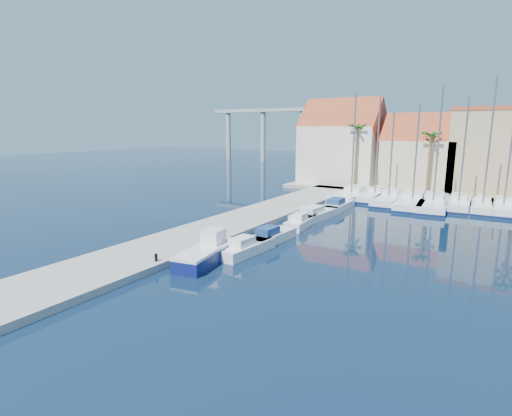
# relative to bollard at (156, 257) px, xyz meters

# --- Properties ---
(ground) EXTENTS (260.00, 260.00, 0.00)m
(ground) POSITION_rel_bollard_xyz_m (6.60, -2.79, -0.76)
(ground) COLOR black
(ground) RESTS_ON ground
(quay_west) EXTENTS (6.00, 77.00, 0.50)m
(quay_west) POSITION_rel_bollard_xyz_m (-2.40, 10.71, -0.51)
(quay_west) COLOR gray
(quay_west) RESTS_ON ground
(shore_north) EXTENTS (54.00, 16.00, 0.50)m
(shore_north) POSITION_rel_bollard_xyz_m (16.60, 45.21, -0.51)
(shore_north) COLOR gray
(shore_north) RESTS_ON ground
(bollard) EXTENTS (0.21, 0.21, 0.53)m
(bollard) POSITION_rel_bollard_xyz_m (0.00, 0.00, 0.00)
(bollard) COLOR black
(bollard) RESTS_ON quay_west
(fishing_boat) EXTENTS (3.04, 6.26, 2.10)m
(fishing_boat) POSITION_rel_bollard_xyz_m (2.02, 2.92, -0.06)
(fishing_boat) COLOR #0E1653
(fishing_boat) RESTS_ON ground
(motorboat_west_0) EXTENTS (2.06, 5.43, 1.40)m
(motorboat_west_0) POSITION_rel_bollard_xyz_m (3.41, 5.81, -0.25)
(motorboat_west_0) COLOR white
(motorboat_west_0) RESTS_ON ground
(motorboat_west_1) EXTENTS (1.99, 5.51, 1.40)m
(motorboat_west_1) POSITION_rel_bollard_xyz_m (3.45, 9.47, -0.25)
(motorboat_west_1) COLOR white
(motorboat_west_1) RESTS_ON ground
(motorboat_west_2) EXTENTS (1.99, 5.15, 1.40)m
(motorboat_west_2) POSITION_rel_bollard_xyz_m (3.25, 15.59, -0.25)
(motorboat_west_2) COLOR white
(motorboat_west_2) RESTS_ON ground
(motorboat_west_3) EXTENTS (2.90, 7.27, 1.40)m
(motorboat_west_3) POSITION_rel_bollard_xyz_m (2.98, 19.50, -0.25)
(motorboat_west_3) COLOR white
(motorboat_west_3) RESTS_ON ground
(motorboat_west_4) EXTENTS (2.23, 6.59, 1.40)m
(motorboat_west_4) POSITION_rel_bollard_xyz_m (3.23, 25.28, -0.25)
(motorboat_west_4) COLOR white
(motorboat_west_4) RESTS_ON ground
(sailboat_0) EXTENTS (3.09, 11.44, 13.46)m
(sailboat_0) POSITION_rel_bollard_xyz_m (2.45, 33.06, -0.19)
(sailboat_0) COLOR white
(sailboat_0) RESTS_ON ground
(sailboat_1) EXTENTS (2.73, 8.99, 13.28)m
(sailboat_1) POSITION_rel_bollard_xyz_m (5.22, 34.06, -0.15)
(sailboat_1) COLOR white
(sailboat_1) RESTS_ON ground
(sailboat_2) EXTENTS (3.09, 10.26, 11.27)m
(sailboat_2) POSITION_rel_bollard_xyz_m (7.26, 32.91, -0.20)
(sailboat_2) COLOR white
(sailboat_2) RESTS_ON ground
(sailboat_3) EXTENTS (3.95, 12.04, 11.92)m
(sailboat_3) POSITION_rel_bollard_xyz_m (10.15, 32.64, -0.21)
(sailboat_3) COLOR white
(sailboat_3) RESTS_ON ground
(sailboat_4) EXTENTS (4.03, 11.80, 13.98)m
(sailboat_4) POSITION_rel_bollard_xyz_m (12.48, 32.44, -0.18)
(sailboat_4) COLOR white
(sailboat_4) RESTS_ON ground
(sailboat_5) EXTENTS (2.81, 9.08, 12.67)m
(sailboat_5) POSITION_rel_bollard_xyz_m (15.06, 33.74, -0.16)
(sailboat_5) COLOR white
(sailboat_5) RESTS_ON ground
(sailboat_6) EXTENTS (2.29, 8.15, 14.68)m
(sailboat_6) POSITION_rel_bollard_xyz_m (17.55, 33.37, -0.09)
(sailboat_6) COLOR white
(sailboat_6) RESTS_ON ground
(sailboat_7) EXTENTS (2.86, 8.92, 11.98)m
(sailboat_7) POSITION_rel_bollard_xyz_m (19.54, 33.78, -0.16)
(sailboat_7) COLOR white
(sailboat_7) RESTS_ON ground
(building_0) EXTENTS (12.30, 9.00, 13.50)m
(building_0) POSITION_rel_bollard_xyz_m (-3.40, 44.21, 5.76)
(building_0) COLOR beige
(building_0) RESTS_ON shore_north
(building_1) EXTENTS (10.30, 8.00, 11.00)m
(building_1) POSITION_rel_bollard_xyz_m (8.60, 44.21, 4.53)
(building_1) COLOR #C2AF89
(building_1) RESTS_ON shore_north
(building_2) EXTENTS (14.20, 10.20, 11.50)m
(building_2) POSITION_rel_bollard_xyz_m (19.60, 45.21, 5.50)
(building_2) COLOR tan
(building_2) RESTS_ON shore_north
(palm_0) EXTENTS (2.60, 2.60, 10.15)m
(palm_0) POSITION_rel_bollard_xyz_m (0.60, 39.21, 8.32)
(palm_0) COLOR brown
(palm_0) RESTS_ON shore_north
(palm_1) EXTENTS (2.60, 2.60, 9.15)m
(palm_1) POSITION_rel_bollard_xyz_m (10.60, 39.21, 7.37)
(palm_1) COLOR brown
(palm_1) RESTS_ON shore_north
(viaduct) EXTENTS (48.00, 2.20, 14.45)m
(viaduct) POSITION_rel_bollard_xyz_m (-32.47, 79.21, 9.49)
(viaduct) COLOR #9E9E99
(viaduct) RESTS_ON ground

